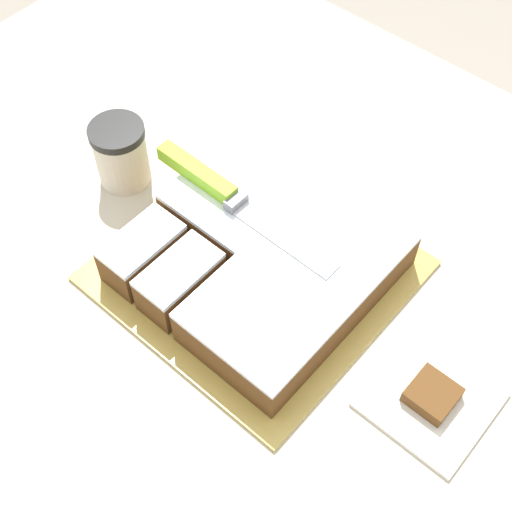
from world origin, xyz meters
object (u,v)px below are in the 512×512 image
(knife, at_px, (214,186))
(coffee_cup, at_px, (121,154))
(brownie, at_px, (432,395))
(cake, at_px, (260,256))
(cake_board, at_px, (256,271))

(knife, relative_size, coffee_cup, 3.01)
(knife, distance_m, brownie, 0.38)
(cake, height_order, brownie, cake)
(cake, height_order, knife, knife)
(cake_board, relative_size, coffee_cup, 3.61)
(coffee_cup, distance_m, brownie, 0.53)
(knife, bearing_deg, brownie, -4.21)
(cake_board, height_order, brownie, brownie)
(cake, distance_m, coffee_cup, 0.26)
(cake_board, xyz_separation_m, brownie, (0.28, -0.00, 0.01))
(cake_board, xyz_separation_m, coffee_cup, (-0.25, 0.00, 0.05))
(cake_board, height_order, knife, knife)
(cake_board, xyz_separation_m, knife, (-0.10, 0.03, 0.07))
(cake_board, height_order, cake, cake)
(knife, height_order, brownie, knife)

